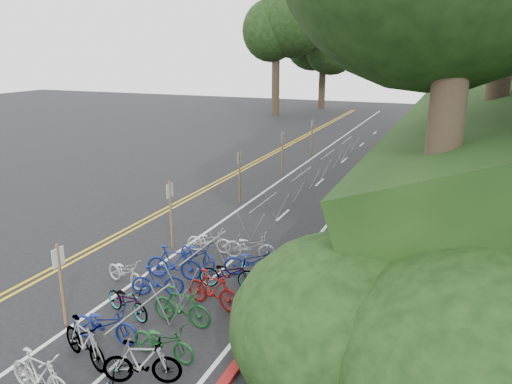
% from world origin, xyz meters
% --- Properties ---
extents(ground, '(120.00, 120.00, 0.00)m').
position_xyz_m(ground, '(0.00, 0.00, 0.00)').
color(ground, black).
rests_on(ground, ground).
extents(road_markings, '(7.47, 80.00, 0.01)m').
position_xyz_m(road_markings, '(0.63, 10.10, 0.00)').
color(road_markings, gold).
rests_on(road_markings, ground).
extents(red_curb, '(0.25, 28.00, 0.10)m').
position_xyz_m(red_curb, '(5.70, 12.00, 0.05)').
color(red_curb, maroon).
rests_on(red_curb, ground).
extents(bike_rack_front, '(1.13, 2.57, 1.16)m').
position_xyz_m(bike_rack_front, '(3.34, -0.80, 0.83)').
color(bike_rack_front, gray).
rests_on(bike_rack_front, ground).
extents(bike_racks_rest, '(1.14, 23.00, 1.17)m').
position_xyz_m(bike_racks_rest, '(3.00, 13.00, 0.85)').
color(bike_racks_rest, gray).
rests_on(bike_racks_rest, ground).
extents(signpost_near, '(0.08, 0.40, 2.26)m').
position_xyz_m(signpost_near, '(0.81, -0.62, 1.30)').
color(signpost_near, brown).
rests_on(signpost_near, ground).
extents(signposts_rest, '(0.08, 18.40, 2.50)m').
position_xyz_m(signposts_rest, '(0.60, 14.00, 1.43)').
color(signposts_rest, brown).
rests_on(signposts_rest, ground).
extents(bike_front, '(0.97, 1.69, 0.84)m').
position_xyz_m(bike_front, '(0.86, 1.90, 0.42)').
color(bike_front, beige).
rests_on(bike_front, ground).
extents(bike_valet, '(3.30, 10.07, 1.09)m').
position_xyz_m(bike_valet, '(3.08, 1.12, 0.49)').
color(bike_valet, beige).
rests_on(bike_valet, ground).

